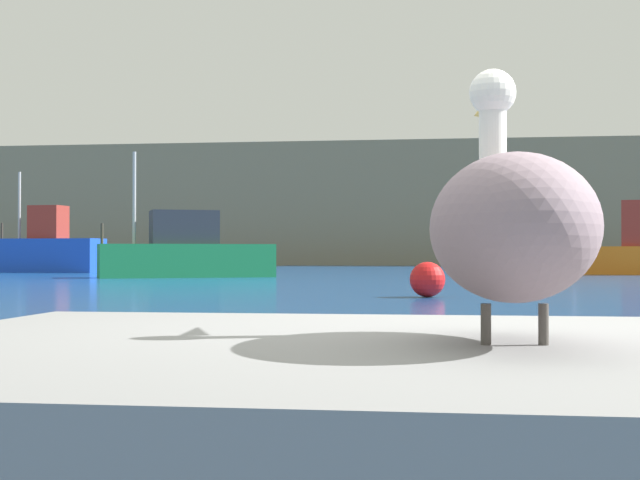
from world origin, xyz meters
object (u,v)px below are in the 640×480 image
at_px(fishing_boat_green, 186,253).
at_px(pelican, 511,223).
at_px(fishing_boat_blue, 48,250).
at_px(mooring_buoy, 427,280).
at_px(fishing_boat_orange, 634,249).

bearing_deg(fishing_boat_green, pelican, 83.60).
distance_m(fishing_boat_blue, fishing_boat_green, 10.67).
height_order(pelican, fishing_boat_green, fishing_boat_green).
bearing_deg(pelican, mooring_buoy, -4.45).
distance_m(fishing_boat_orange, mooring_buoy, 21.07).
xyz_separation_m(fishing_boat_blue, fishing_boat_green, (8.14, -6.90, -0.15)).
bearing_deg(mooring_buoy, fishing_boat_green, 123.09).
bearing_deg(mooring_buoy, pelican, -87.88).
bearing_deg(fishing_boat_blue, pelican, 122.00).
relative_size(pelican, fishing_boat_orange, 0.18).
relative_size(fishing_boat_orange, mooring_buoy, 10.07).
distance_m(fishing_boat_green, mooring_buoy, 15.88).
bearing_deg(fishing_boat_orange, mooring_buoy, 80.50).
relative_size(fishing_boat_blue, mooring_buoy, 7.09).
height_order(fishing_boat_orange, fishing_boat_green, fishing_boat_green).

